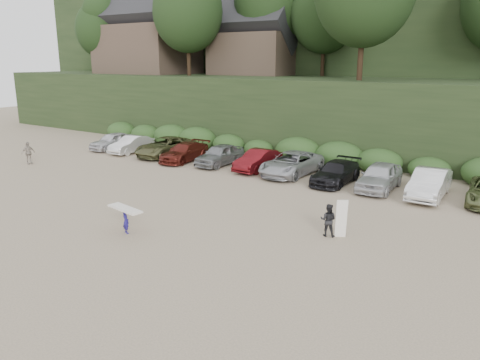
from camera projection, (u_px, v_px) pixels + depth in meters
The scene contains 6 objects.
ground at pixel (204, 218), 22.97m from camera, with size 120.00×120.00×0.00m, color tan.
hillside_backdrop at pixel (410, 23), 49.20m from camera, with size 90.00×41.50×28.00m.
parked_cars at pixel (312, 168), 30.28m from camera, with size 39.23×5.89×1.61m.
distant_walker at pixel (28, 153), 34.51m from camera, with size 0.97×0.41×1.66m, color gray.
child_surfer at pixel (126, 216), 20.79m from camera, with size 2.04×0.88×1.19m.
adult_surfer at pixel (329, 220), 20.47m from camera, with size 1.23×0.71×1.74m.
Camera 1 is at (13.54, -17.12, 7.60)m, focal length 35.00 mm.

